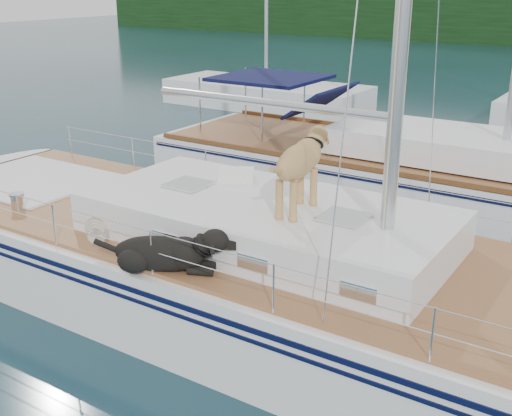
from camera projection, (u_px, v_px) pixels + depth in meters
The scene contains 4 objects.
ground at pixel (222, 302), 10.03m from camera, with size 120.00×120.00×0.00m, color black.
main_sailboat at pixel (227, 264), 9.74m from camera, with size 12.00×4.10×14.01m.
neighbor_sailboat at pixel (395, 173), 14.43m from camera, with size 11.00×3.50×13.30m.
bg_boat_west at pixel (266, 95), 25.03m from camera, with size 8.00×3.00×11.65m.
Camera 1 is at (5.31, -7.21, 4.78)m, focal length 45.00 mm.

